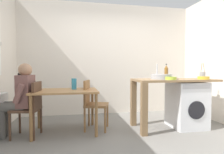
{
  "coord_description": "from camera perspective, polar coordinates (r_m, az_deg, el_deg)",
  "views": [
    {
      "loc": [
        -0.82,
        -2.92,
        1.12
      ],
      "look_at": [
        -0.15,
        0.45,
        0.96
      ],
      "focal_mm": 30.39,
      "sensor_mm": 36.0,
      "label": 1
    }
  ],
  "objects": [
    {
      "name": "utensil_crock",
      "position": [
        4.1,
        25.56,
        0.57
      ],
      "size": [
        0.11,
        0.11,
        0.3
      ],
      "color": "gray",
      "rests_on": "kitchen_counter"
    },
    {
      "name": "ground_plane",
      "position": [
        3.23,
        4.39,
        -17.64
      ],
      "size": [
        5.46,
        5.46,
        0.0
      ],
      "primitive_type": "plane",
      "color": "slate"
    },
    {
      "name": "colander",
      "position": [
        3.78,
        25.82,
        -0.18
      ],
      "size": [
        0.2,
        0.2,
        0.06
      ],
      "color": "gold",
      "rests_on": "kitchen_counter"
    },
    {
      "name": "sink_basin",
      "position": [
        3.59,
        14.57,
        0.09
      ],
      "size": [
        0.38,
        0.38,
        0.09
      ],
      "primitive_type": "cylinder",
      "color": "#9EA0A5",
      "rests_on": "kitchen_counter"
    },
    {
      "name": "scissors",
      "position": [
        3.61,
        18.3,
        -0.6
      ],
      "size": [
        0.15,
        0.06,
        0.01
      ],
      "color": "#B2B2B7",
      "rests_on": "kitchen_counter"
    },
    {
      "name": "dining_table",
      "position": [
        3.4,
        -13.86,
        -5.47
      ],
      "size": [
        1.1,
        0.76,
        0.74
      ],
      "color": "#9E7042",
      "rests_on": "ground_plane"
    },
    {
      "name": "kitchen_counter",
      "position": [
        3.63,
        15.27,
        -3.11
      ],
      "size": [
        1.5,
        0.68,
        0.92
      ],
      "color": "olive",
      "rests_on": "ground_plane"
    },
    {
      "name": "wall_back",
      "position": [
        4.74,
        -1.28,
        5.41
      ],
      "size": [
        4.6,
        0.1,
        2.7
      ],
      "primitive_type": "cube",
      "color": "silver",
      "rests_on": "ground_plane"
    },
    {
      "name": "chair_opposite",
      "position": [
        3.51,
        -5.88,
        -7.42
      ],
      "size": [
        0.5,
        0.5,
        0.9
      ],
      "rotation": [
        0.0,
        0.0,
        -1.85
      ],
      "color": "olive",
      "rests_on": "ground_plane"
    },
    {
      "name": "tap",
      "position": [
        3.75,
        13.39,
        1.66
      ],
      "size": [
        0.02,
        0.02,
        0.28
      ],
      "primitive_type": "cylinder",
      "color": "#B2B2B7",
      "rests_on": "kitchen_counter"
    },
    {
      "name": "seated_person",
      "position": [
        3.42,
        -25.87,
        -5.15
      ],
      "size": [
        0.53,
        0.53,
        1.2
      ],
      "rotation": [
        0.0,
        0.0,
        1.43
      ],
      "color": "#595651",
      "rests_on": "ground_plane"
    },
    {
      "name": "bottle_tall_green",
      "position": [
        3.81,
        16.0,
        1.47
      ],
      "size": [
        0.07,
        0.07,
        0.28
      ],
      "color": "brown",
      "rests_on": "kitchen_counter"
    },
    {
      "name": "chair_person_seat",
      "position": [
        3.39,
        -23.28,
        -7.97
      ],
      "size": [
        0.45,
        0.45,
        0.9
      ],
      "rotation": [
        0.0,
        0.0,
        1.43
      ],
      "color": "#4C3323",
      "rests_on": "ground_plane"
    },
    {
      "name": "mixing_bowl",
      "position": [
        3.46,
        17.26,
        -0.28
      ],
      "size": [
        0.2,
        0.2,
        0.05
      ],
      "color": "#A8C63D",
      "rests_on": "kitchen_counter"
    },
    {
      "name": "vase",
      "position": [
        3.48,
        -11.35,
        -2.05
      ],
      "size": [
        0.09,
        0.09,
        0.2
      ],
      "primitive_type": "cylinder",
      "color": "teal",
      "rests_on": "dining_table"
    },
    {
      "name": "washing_machine",
      "position": [
        3.91,
        21.51,
        -7.7
      ],
      "size": [
        0.6,
        0.61,
        0.86
      ],
      "color": "silver",
      "rests_on": "ground_plane"
    }
  ]
}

